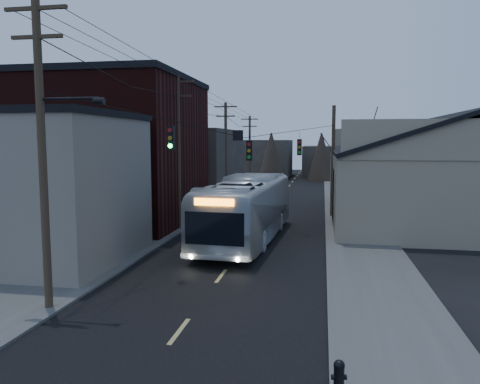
% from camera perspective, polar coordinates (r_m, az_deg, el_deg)
% --- Properties ---
extents(ground, '(160.00, 160.00, 0.00)m').
position_cam_1_polar(ground, '(13.37, -10.14, -19.70)').
color(ground, black).
rests_on(ground, ground).
extents(road_surface, '(9.00, 110.00, 0.02)m').
position_cam_1_polar(road_surface, '(41.88, 4.14, -1.77)').
color(road_surface, black).
rests_on(road_surface, ground).
extents(sidewalk_left, '(4.00, 110.00, 0.12)m').
position_cam_1_polar(sidewalk_left, '(43.02, -4.51, -1.50)').
color(sidewalk_left, '#474744').
rests_on(sidewalk_left, ground).
extents(sidewalk_right, '(4.00, 110.00, 0.12)m').
position_cam_1_polar(sidewalk_right, '(41.72, 13.06, -1.88)').
color(sidewalk_right, '#474744').
rests_on(sidewalk_right, ground).
extents(building_clapboard, '(8.00, 8.00, 7.00)m').
position_cam_1_polar(building_clapboard, '(24.32, -23.01, 0.24)').
color(building_clapboard, slate).
rests_on(building_clapboard, ground).
extents(building_brick, '(10.00, 12.00, 10.00)m').
position_cam_1_polar(building_brick, '(34.36, -14.49, 4.65)').
color(building_brick, black).
rests_on(building_brick, ground).
extents(building_left_far, '(9.00, 14.00, 7.00)m').
position_cam_1_polar(building_left_far, '(49.27, -6.17, 3.48)').
color(building_left_far, '#322C28').
rests_on(building_left_far, ground).
extents(warehouse, '(16.16, 20.60, 7.73)m').
position_cam_1_polar(warehouse, '(37.43, 23.54, 0.91)').
color(warehouse, gray).
rests_on(warehouse, ground).
extents(building_far_left, '(10.00, 12.00, 6.00)m').
position_cam_1_polar(building_far_left, '(77.00, 2.40, 4.11)').
color(building_far_left, '#322C28').
rests_on(building_far_left, ground).
extents(building_far_right, '(12.00, 14.00, 5.00)m').
position_cam_1_polar(building_far_right, '(81.37, 12.01, 3.74)').
color(building_far_right, '#322C28').
rests_on(building_far_right, ground).
extents(bare_tree, '(0.40, 0.40, 7.20)m').
position_cam_1_polar(bare_tree, '(31.42, 14.15, 1.97)').
color(bare_tree, black).
rests_on(bare_tree, ground).
extents(utility_lines, '(11.24, 45.28, 10.50)m').
position_cam_1_polar(utility_lines, '(36.17, -1.70, 4.84)').
color(utility_lines, '#382B1E').
rests_on(utility_lines, ground).
extents(bus, '(3.94, 13.69, 3.77)m').
position_cam_1_polar(bus, '(27.27, 0.83, -2.08)').
color(bus, '#B5BCC2').
rests_on(bus, ground).
extents(parked_car, '(1.69, 4.68, 1.53)m').
position_cam_1_polar(parked_car, '(44.38, -1.12, -0.32)').
color(parked_car, '#ADAFB5').
rests_on(parked_car, ground).
extents(fire_hydrant, '(0.36, 0.26, 0.76)m').
position_cam_1_polar(fire_hydrant, '(11.65, 11.98, -20.97)').
color(fire_hydrant, black).
rests_on(fire_hydrant, sidewalk_right).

